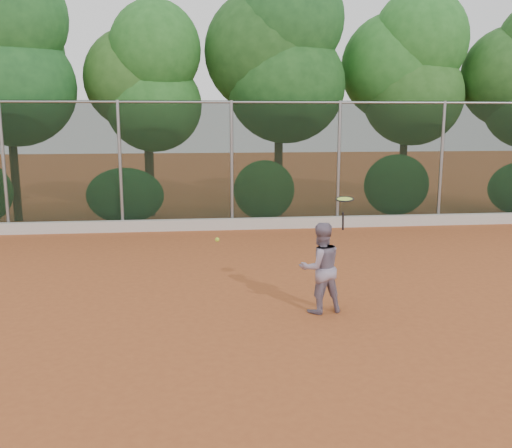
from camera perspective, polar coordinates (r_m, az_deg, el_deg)
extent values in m
plane|color=#A24F26|center=(9.22, 0.70, -8.82)|extent=(80.00, 80.00, 0.00)
cube|color=beige|center=(15.76, -2.35, 0.01)|extent=(24.00, 0.20, 0.30)
imported|color=gray|center=(9.09, 6.45, -4.37)|extent=(0.81, 0.69, 1.46)
cube|color=black|center=(15.72, -2.44, 5.87)|extent=(24.00, 0.01, 3.50)
cylinder|color=gray|center=(15.66, -2.49, 12.08)|extent=(24.00, 0.06, 0.06)
cylinder|color=gray|center=(16.43, -23.89, 5.17)|extent=(0.09, 0.09, 3.50)
cylinder|color=gray|center=(15.80, -13.41, 5.61)|extent=(0.09, 0.09, 3.50)
cylinder|color=gray|center=(15.72, -2.44, 5.87)|extent=(0.09, 0.09, 3.50)
cylinder|color=gray|center=(16.20, 8.26, 5.91)|extent=(0.09, 0.09, 3.50)
cylinder|color=gray|center=(17.20, 18.03, 5.78)|extent=(0.09, 0.09, 3.50)
cylinder|color=#3B2616|center=(18.36, -22.97, 4.80)|extent=(0.24, 0.24, 2.90)
ellipsoid|color=#286B2B|center=(18.15, -23.01, 12.50)|extent=(3.50, 2.90, 3.40)
ellipsoid|color=#2B722D|center=(18.21, -23.25, 18.50)|extent=(3.10, 2.60, 3.20)
cylinder|color=#452C1A|center=(18.07, -10.58, 4.58)|extent=(0.28, 0.28, 2.40)
ellipsoid|color=#235E20|center=(17.86, -10.19, 11.60)|extent=(2.90, 2.40, 2.80)
ellipsoid|color=#28551D|center=(18.23, -11.83, 14.04)|extent=(3.20, 2.70, 3.10)
ellipsoid|color=#215D20|center=(17.75, -10.08, 16.79)|extent=(2.70, 2.30, 2.90)
cylinder|color=#462C1B|center=(17.89, 2.26, 5.66)|extent=(0.26, 0.26, 3.00)
ellipsoid|color=#2C6928|center=(17.78, 3.03, 13.69)|extent=(3.60, 3.00, 3.50)
ellipsoid|color=#2D6426|center=(18.08, 1.26, 16.83)|extent=(3.90, 3.20, 3.80)
ellipsoid|color=#2A6E2C|center=(17.89, 3.48, 19.79)|extent=(3.20, 2.70, 3.30)
cylinder|color=#432819|center=(19.14, 14.44, 5.22)|extent=(0.24, 0.24, 2.70)
ellipsoid|color=#24521C|center=(19.05, 15.46, 12.23)|extent=(3.20, 2.70, 3.10)
ellipsoid|color=#225E20|center=(19.21, 13.83, 14.98)|extent=(3.50, 2.90, 3.40)
ellipsoid|color=#216121|center=(19.13, 16.14, 17.30)|extent=(3.00, 2.50, 3.10)
ellipsoid|color=#2D762F|center=(16.69, -12.95, 2.78)|extent=(2.20, 1.16, 1.60)
ellipsoid|color=#38772D|center=(16.69, 0.82, 3.40)|extent=(1.80, 1.04, 1.76)
ellipsoid|color=#2D6F2A|center=(17.63, 13.86, 3.81)|extent=(2.00, 1.10, 1.84)
cylinder|color=black|center=(8.88, 8.69, 0.30)|extent=(0.06, 0.08, 0.29)
torus|color=black|center=(8.76, 8.86, 2.48)|extent=(0.37, 0.37, 0.06)
cylinder|color=#C3EC45|center=(8.76, 8.86, 2.48)|extent=(0.31, 0.31, 0.04)
sphere|color=#A9CE2E|center=(8.16, -3.90, -1.57)|extent=(0.06, 0.06, 0.06)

